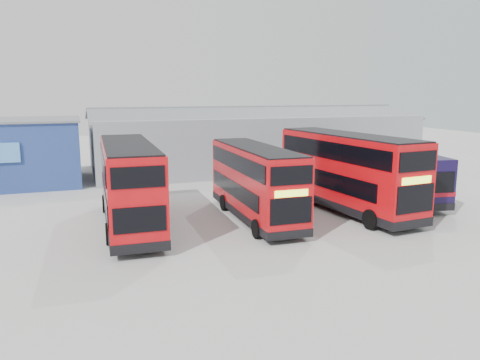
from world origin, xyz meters
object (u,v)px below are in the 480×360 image
double_decker_left (129,186)px  single_decker_blue (385,172)px  maintenance_shed (253,140)px  double_decker_centre (255,183)px  double_decker_right (347,173)px

double_decker_left → single_decker_blue: bearing=-170.9°
maintenance_shed → single_decker_blue: maintenance_shed is taller
double_decker_left → single_decker_blue: (17.88, 2.23, -0.61)m
double_decker_centre → single_decker_blue: double_decker_centre is taller
double_decker_centre → double_decker_left: bearing=175.5°
single_decker_blue → maintenance_shed: bearing=-63.9°
double_decker_right → double_decker_left: bearing=171.4°
maintenance_shed → double_decker_left: size_ratio=2.80×
double_decker_left → double_decker_right: bearing=178.6°
maintenance_shed → double_decker_left: 22.09m
maintenance_shed → double_decker_left: maintenance_shed is taller
double_decker_left → single_decker_blue: 18.03m
maintenance_shed → double_decker_right: maintenance_shed is taller
single_decker_blue → double_decker_centre: bearing=25.7°
double_decker_centre → single_decker_blue: size_ratio=0.79×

